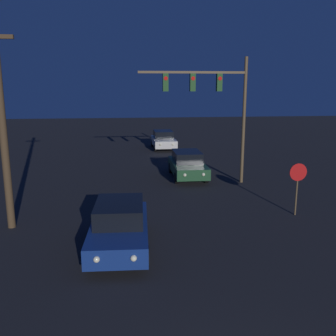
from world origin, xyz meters
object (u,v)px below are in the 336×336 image
at_px(traffic_signal_mast, 215,98).
at_px(car_far, 163,140).
at_px(car_near, 119,226).
at_px(stop_sign, 298,179).
at_px(utility_pole, 2,123).
at_px(car_mid, 187,164).

bearing_deg(traffic_signal_mast, car_far, 96.89).
height_order(car_near, traffic_signal_mast, traffic_signal_mast).
relative_size(traffic_signal_mast, stop_sign, 3.08).
relative_size(car_near, utility_pole, 0.58).
bearing_deg(traffic_signal_mast, car_near, -122.47).
distance_m(stop_sign, utility_pole, 11.51).
relative_size(car_near, traffic_signal_mast, 0.66).
bearing_deg(traffic_signal_mast, utility_pole, -148.60).
xyz_separation_m(car_far, traffic_signal_mast, (1.44, -11.90, 3.85)).
distance_m(traffic_signal_mast, utility_pole, 10.68).
height_order(car_far, stop_sign, stop_sign).
bearing_deg(car_far, traffic_signal_mast, 96.52).
relative_size(car_far, stop_sign, 2.00).
distance_m(car_far, traffic_signal_mast, 12.59).
bearing_deg(car_near, car_mid, -109.69).
height_order(car_mid, utility_pole, utility_pole).
bearing_deg(car_mid, car_near, 68.14).
bearing_deg(car_near, utility_pole, -27.16).
height_order(car_far, utility_pole, utility_pole).
bearing_deg(car_far, utility_pole, 65.93).
xyz_separation_m(car_mid, traffic_signal_mast, (1.16, -1.49, 3.85)).
bearing_deg(traffic_signal_mast, car_mid, 127.77).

